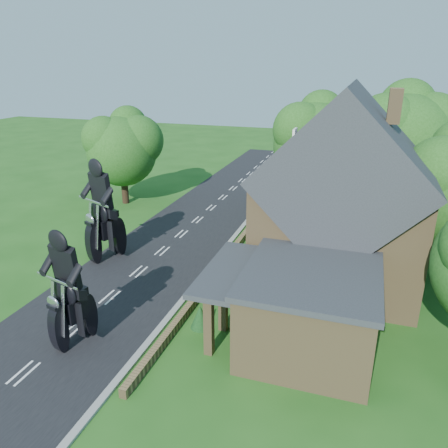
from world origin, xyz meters
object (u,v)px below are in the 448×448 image
(motorcycle_follow, at_px, (107,244))
(motorcycle_lead, at_px, (74,327))
(garden_wall, at_px, (222,264))
(annex, at_px, (306,308))
(house, at_px, (341,201))

(motorcycle_follow, bearing_deg, motorcycle_lead, 136.58)
(garden_wall, relative_size, annex, 3.12)
(annex, xyz_separation_m, motorcycle_lead, (-9.17, -2.90, -0.99))
(house, xyz_separation_m, motorcycle_lead, (-9.80, -9.70, -3.57))
(garden_wall, distance_m, annex, 8.19)
(motorcycle_follow, bearing_deg, annex, -177.98)
(house, xyz_separation_m, annex, (-0.62, -6.80, -2.58))
(annex, height_order, motorcycle_follow, annex)
(house, bearing_deg, motorcycle_follow, -171.49)
(garden_wall, bearing_deg, house, 9.17)
(garden_wall, distance_m, motorcycle_follow, 7.06)
(motorcycle_follow, bearing_deg, garden_wall, -148.97)
(annex, bearing_deg, motorcycle_follow, 158.91)
(motorcycle_lead, xyz_separation_m, motorcycle_follow, (-3.36, 7.73, 0.14))
(house, height_order, motorcycle_follow, house)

